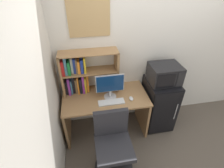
# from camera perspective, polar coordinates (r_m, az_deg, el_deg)

# --- Properties ---
(wall_back) EXTENTS (6.40, 0.04, 2.60)m
(wall_back) POSITION_cam_1_polar(r_m,az_deg,el_deg) (3.09, 21.16, 10.73)
(wall_back) COLOR silver
(wall_back) RESTS_ON ground_plane
(wall_left) EXTENTS (0.04, 4.40, 2.60)m
(wall_left) POSITION_cam_1_polar(r_m,az_deg,el_deg) (1.47, -25.82, -21.83)
(wall_left) COLOR silver
(wall_left) RESTS_ON ground_plane
(desk) EXTENTS (1.32, 0.67, 0.77)m
(desk) POSITION_cam_1_polar(r_m,az_deg,el_deg) (2.83, -2.14, -7.81)
(desk) COLOR #997047
(desk) RESTS_ON ground_plane
(hutch_bookshelf) EXTENTS (0.86, 0.27, 0.68)m
(hutch_bookshelf) POSITION_cam_1_polar(r_m,az_deg,el_deg) (2.64, -10.36, 3.67)
(hutch_bookshelf) COLOR #997047
(hutch_bookshelf) RESTS_ON desk
(monitor) EXTENTS (0.43, 0.19, 0.40)m
(monitor) POSITION_cam_1_polar(r_m,az_deg,el_deg) (2.53, -0.66, -0.46)
(monitor) COLOR #B7B7BC
(monitor) RESTS_ON desk
(keyboard) EXTENTS (0.39, 0.13, 0.02)m
(keyboard) POSITION_cam_1_polar(r_m,az_deg,el_deg) (2.56, -0.21, -6.10)
(keyboard) COLOR silver
(keyboard) RESTS_ON desk
(computer_mouse) EXTENTS (0.06, 0.10, 0.04)m
(computer_mouse) POSITION_cam_1_polar(r_m,az_deg,el_deg) (2.62, 6.42, -4.84)
(computer_mouse) COLOR silver
(computer_mouse) RESTS_ON desk
(mini_fridge) EXTENTS (0.48, 0.57, 0.91)m
(mini_fridge) POSITION_cam_1_polar(r_m,az_deg,el_deg) (3.12, 15.25, -6.31)
(mini_fridge) COLOR black
(mini_fridge) RESTS_ON ground_plane
(microwave) EXTENTS (0.46, 0.39, 0.30)m
(microwave) POSITION_cam_1_polar(r_m,az_deg,el_deg) (2.78, 17.12, 3.21)
(microwave) COLOR black
(microwave) RESTS_ON mini_fridge
(desk_chair) EXTENTS (0.55, 0.55, 0.94)m
(desk_chair) POSITION_cam_1_polar(r_m,az_deg,el_deg) (2.48, 0.32, -20.34)
(desk_chair) COLOR black
(desk_chair) RESTS_ON ground_plane
(wall_corkboard) EXTENTS (0.57, 0.02, 0.53)m
(wall_corkboard) POSITION_cam_1_polar(r_m,az_deg,el_deg) (2.45, -7.74, 21.35)
(wall_corkboard) COLOR tan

